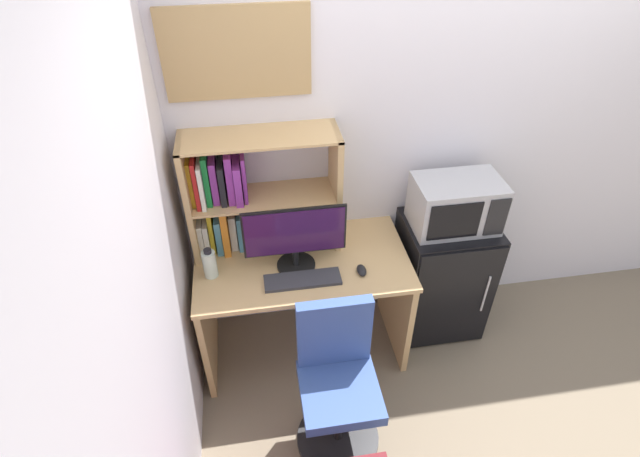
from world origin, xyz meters
The scene contains 12 objects.
wall_back centered at (0.40, 0.02, 1.30)m, with size 6.40×0.04×2.60m, color silver.
wall_left centered at (-1.62, -1.60, 1.30)m, with size 0.04×4.40×2.60m, color silver.
desk centered at (-0.93, -0.34, 0.54)m, with size 1.24×0.68×0.78m.
hutch_bookshelf centered at (-1.25, -0.13, 1.12)m, with size 0.85×0.29×0.72m.
monitor centered at (-0.97, -0.38, 1.00)m, with size 0.57×0.22×0.40m.
keyboard centered at (-0.95, -0.51, 0.79)m, with size 0.42×0.13×0.02m, color #333338.
computer_mouse centered at (-0.61, -0.49, 0.79)m, with size 0.05×0.09×0.03m, color black.
water_bottle centered at (-1.45, -0.38, 0.86)m, with size 0.08×0.08×0.19m.
mini_fridge centered at (0.01, -0.25, 0.43)m, with size 0.55×0.49×0.85m.
microwave centered at (0.01, -0.24, 1.01)m, with size 0.51×0.33×0.31m.
desk_chair centered at (-0.83, -0.97, 0.42)m, with size 0.46×0.46×0.94m.
wall_corkboard centered at (-1.18, -0.01, 1.88)m, with size 0.73×0.02×0.45m, color tan.
Camera 1 is at (-1.16, -2.46, 2.68)m, focal length 27.57 mm.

